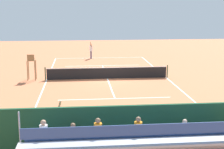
{
  "coord_description": "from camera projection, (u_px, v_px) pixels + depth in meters",
  "views": [
    {
      "loc": [
        2.27,
        27.31,
        6.16
      ],
      "look_at": [
        0.0,
        4.0,
        1.2
      ],
      "focal_mm": 53.92,
      "sensor_mm": 36.0,
      "label": 1
    }
  ],
  "objects": [
    {
      "name": "court_line_markings",
      "position": [
        107.0,
        79.0,
        28.12
      ],
      "size": [
        10.1,
        22.2,
        0.01
      ],
      "color": "white",
      "rests_on": "ground"
    },
    {
      "name": "tennis_player",
      "position": [
        91.0,
        50.0,
        38.14
      ],
      "size": [
        0.37,
        0.54,
        1.93
      ],
      "color": "navy",
      "rests_on": "ground"
    },
    {
      "name": "equipment_bag",
      "position": [
        157.0,
        139.0,
        15.1
      ],
      "size": [
        0.9,
        0.36,
        0.36
      ],
      "primitive_type": "cube",
      "color": "#334C8C",
      "rests_on": "ground"
    },
    {
      "name": "tennis_ball_far",
      "position": [
        114.0,
        63.0,
        35.08
      ],
      "size": [
        0.07,
        0.07,
        0.07
      ],
      "primitive_type": "sphere",
      "color": "#CCDB33",
      "rests_on": "ground"
    },
    {
      "name": "ground_plane",
      "position": [
        107.0,
        79.0,
        28.08
      ],
      "size": [
        60.0,
        60.0,
        0.0
      ],
      "primitive_type": "plane",
      "color": "#CC7047"
    },
    {
      "name": "tennis_ball_near",
      "position": [
        109.0,
        59.0,
        37.71
      ],
      "size": [
        0.07,
        0.07,
        0.07
      ],
      "primitive_type": "sphere",
      "color": "#CCDB33",
      "rests_on": "ground"
    },
    {
      "name": "line_judge",
      "position": [
        60.0,
        122.0,
        14.91
      ],
      "size": [
        0.41,
        0.55,
        1.93
      ],
      "color": "#232328",
      "rests_on": "ground"
    },
    {
      "name": "tennis_net",
      "position": [
        107.0,
        73.0,
        27.98
      ],
      "size": [
        10.3,
        0.1,
        1.07
      ],
      "color": "black",
      "rests_on": "ground"
    },
    {
      "name": "umpire_chair",
      "position": [
        31.0,
        64.0,
        27.31
      ],
      "size": [
        0.67,
        0.67,
        2.14
      ],
      "color": "olive",
      "rests_on": "ground"
    },
    {
      "name": "courtside_bench",
      "position": [
        195.0,
        129.0,
        15.32
      ],
      "size": [
        1.8,
        0.4,
        0.93
      ],
      "color": "#234C2D",
      "rests_on": "ground"
    },
    {
      "name": "bleacher_stand",
      "position": [
        141.0,
        142.0,
        12.96
      ],
      "size": [
        9.06,
        2.4,
        2.48
      ],
      "color": "#B2B2B7",
      "rests_on": "ground"
    },
    {
      "name": "tennis_racket",
      "position": [
        83.0,
        59.0,
        38.18
      ],
      "size": [
        0.46,
        0.55,
        0.03
      ],
      "color": "black",
      "rests_on": "ground"
    },
    {
      "name": "backdrop_wall",
      "position": [
        135.0,
        128.0,
        14.24
      ],
      "size": [
        18.0,
        0.16,
        2.0
      ],
      "primitive_type": "cube",
      "color": "#1E4C2D",
      "rests_on": "ground"
    }
  ]
}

